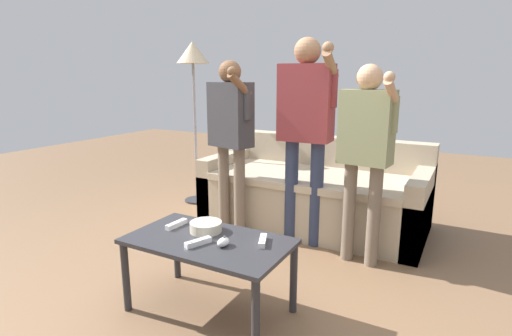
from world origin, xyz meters
TOP-DOWN VIEW (x-y plane):
  - ground_plane at (0.00, 0.00)m, footprint 12.00×12.00m
  - couch at (0.12, 1.54)m, footprint 1.99×0.96m
  - coffee_table at (0.10, -0.14)m, footprint 0.94×0.52m
  - snack_bowl at (0.02, -0.05)m, footprint 0.19×0.19m
  - game_remote_nunchuk at (0.23, -0.18)m, footprint 0.06×0.09m
  - floor_lamp at (-1.26, 1.56)m, footprint 0.34×0.34m
  - player_left at (-0.43, 0.96)m, footprint 0.43×0.38m
  - player_center at (0.20, 1.06)m, footprint 0.50×0.32m
  - player_right at (0.71, 0.93)m, footprint 0.42×0.33m
  - game_remote_wand_near at (0.40, -0.04)m, footprint 0.09×0.15m
  - game_remote_wand_far at (0.10, -0.23)m, footprint 0.09×0.16m
  - game_remote_wand_spare at (-0.19, -0.07)m, footprint 0.05×0.16m

SIDE VIEW (x-z plane):
  - ground_plane at x=0.00m, z-range 0.00..0.00m
  - couch at x=0.12m, z-range -0.10..0.68m
  - coffee_table at x=0.10m, z-range 0.17..0.62m
  - game_remote_wand_spare at x=-0.19m, z-range 0.45..0.49m
  - game_remote_wand_far at x=0.10m, z-range 0.45..0.49m
  - game_remote_wand_near at x=0.40m, z-range 0.45..0.49m
  - game_remote_nunchuk at x=0.23m, z-range 0.45..0.51m
  - snack_bowl at x=0.02m, z-range 0.45..0.51m
  - player_right at x=0.71m, z-range 0.19..1.63m
  - player_left at x=-0.43m, z-range 0.19..1.68m
  - player_center at x=0.20m, z-range 0.21..1.86m
  - floor_lamp at x=-1.26m, z-range 0.62..2.33m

